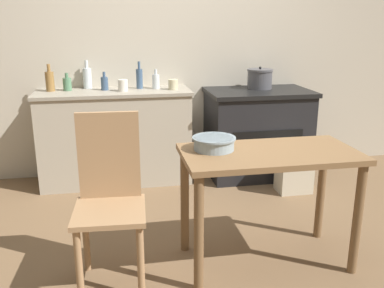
# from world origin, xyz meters

# --- Properties ---
(ground_plane) EXTENTS (14.00, 14.00, 0.00)m
(ground_plane) POSITION_xyz_m (0.00, 0.00, 0.00)
(ground_plane) COLOR brown
(wall_back) EXTENTS (8.00, 0.07, 2.55)m
(wall_back) POSITION_xyz_m (0.00, 1.58, 1.27)
(wall_back) COLOR beige
(wall_back) RESTS_ON ground_plane
(counter_cabinet) EXTENTS (1.41, 0.52, 0.87)m
(counter_cabinet) POSITION_xyz_m (-0.58, 1.31, 0.44)
(counter_cabinet) COLOR #B2A893
(counter_cabinet) RESTS_ON ground_plane
(stove) EXTENTS (0.99, 0.65, 0.85)m
(stove) POSITION_xyz_m (0.79, 1.24, 0.43)
(stove) COLOR black
(stove) RESTS_ON ground_plane
(work_table) EXTENTS (1.06, 0.56, 0.74)m
(work_table) POSITION_xyz_m (0.32, -0.31, 0.61)
(work_table) COLOR olive
(work_table) RESTS_ON ground_plane
(chair) EXTENTS (0.42, 0.42, 0.99)m
(chair) POSITION_xyz_m (-0.64, -0.31, 0.53)
(chair) COLOR #A87F56
(chair) RESTS_ON ground_plane
(flour_sack) EXTENTS (0.30, 0.21, 0.40)m
(flour_sack) POSITION_xyz_m (0.98, 0.74, 0.20)
(flour_sack) COLOR beige
(flour_sack) RESTS_ON ground_plane
(stock_pot) EXTENTS (0.25, 0.25, 0.21)m
(stock_pot) POSITION_xyz_m (0.83, 1.33, 0.95)
(stock_pot) COLOR #4C4C51
(stock_pot) RESTS_ON stove
(mixing_bowl_large) EXTENTS (0.26, 0.26, 0.08)m
(mixing_bowl_large) POSITION_xyz_m (0.00, -0.22, 0.78)
(mixing_bowl_large) COLOR #93A8B2
(mixing_bowl_large) RESTS_ON work_table
(bottle_far_left) EXTENTS (0.07, 0.07, 0.18)m
(bottle_far_left) POSITION_xyz_m (-0.18, 1.36, 0.94)
(bottle_far_left) COLOR silver
(bottle_far_left) RESTS_ON counter_cabinet
(bottle_left) EXTENTS (0.07, 0.07, 0.17)m
(bottle_left) POSITION_xyz_m (-0.65, 1.36, 0.94)
(bottle_left) COLOR #3D5675
(bottle_left) RESTS_ON counter_cabinet
(bottle_mid_left) EXTENTS (0.08, 0.08, 0.16)m
(bottle_mid_left) POSITION_xyz_m (-0.99, 1.39, 0.94)
(bottle_mid_left) COLOR #517F5B
(bottle_mid_left) RESTS_ON counter_cabinet
(bottle_center_left) EXTENTS (0.06, 0.06, 0.25)m
(bottle_center_left) POSITION_xyz_m (-0.33, 1.39, 0.97)
(bottle_center_left) COLOR #3D5675
(bottle_center_left) RESTS_ON counter_cabinet
(bottle_center) EXTENTS (0.08, 0.08, 0.26)m
(bottle_center) POSITION_xyz_m (-0.81, 1.49, 0.98)
(bottle_center) COLOR silver
(bottle_center) RESTS_ON counter_cabinet
(bottle_center_right) EXTENTS (0.08, 0.08, 0.24)m
(bottle_center_right) POSITION_xyz_m (-1.14, 1.38, 0.97)
(bottle_center_right) COLOR olive
(bottle_center_right) RESTS_ON counter_cabinet
(cup_mid_right) EXTENTS (0.09, 0.09, 0.09)m
(cup_mid_right) POSITION_xyz_m (-0.03, 1.27, 0.92)
(cup_mid_right) COLOR beige
(cup_mid_right) RESTS_ON counter_cabinet
(cup_right) EXTENTS (0.09, 0.09, 0.10)m
(cup_right) POSITION_xyz_m (-0.49, 1.26, 0.93)
(cup_right) COLOR silver
(cup_right) RESTS_ON counter_cabinet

